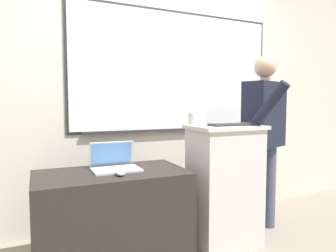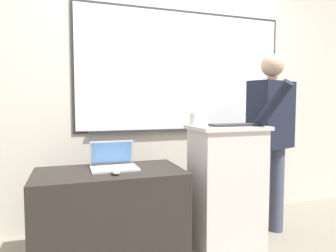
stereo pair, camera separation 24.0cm
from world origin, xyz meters
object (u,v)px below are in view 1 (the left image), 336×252
wireless_keyboard (232,125)px  computer_mouse_by_keyboard (253,123)px  side_desk (112,219)px  laptop (114,162)px  computer_mouse_by_laptop (120,173)px  coffee_mug (194,119)px  lectern_podium (224,185)px  person_presenter (264,131)px

wireless_keyboard → computer_mouse_by_keyboard: bearing=-0.5°
computer_mouse_by_keyboard → side_desk: bearing=175.3°
laptop → computer_mouse_by_laptop: bearing=-93.9°
coffee_mug → wireless_keyboard: bearing=-39.8°
laptop → lectern_podium: bearing=-7.7°
laptop → wireless_keyboard: size_ratio=0.90×
lectern_podium → side_desk: 0.97m
wireless_keyboard → side_desk: bearing=174.4°
lectern_podium → wireless_keyboard: bearing=-65.0°
lectern_podium → wireless_keyboard: wireless_keyboard is taller
wireless_keyboard → coffee_mug: (-0.24, 0.20, 0.04)m
lectern_podium → person_presenter: 0.67m
side_desk → person_presenter: person_presenter is taller
lectern_podium → computer_mouse_by_keyboard: size_ratio=10.19×
lectern_podium → laptop: (-0.92, 0.12, 0.24)m
person_presenter → computer_mouse_by_keyboard: size_ratio=16.40×
person_presenter → laptop: person_presenter is taller
computer_mouse_by_keyboard → wireless_keyboard: bearing=179.5°
lectern_podium → side_desk: size_ratio=0.94×
computer_mouse_by_laptop → coffee_mug: size_ratio=0.69×
wireless_keyboard → lectern_podium: bearing=115.0°
person_presenter → computer_mouse_by_keyboard: 0.30m
laptop → person_presenter: bearing=-1.7°
computer_mouse_by_laptop → laptop: bearing=86.1°
wireless_keyboard → computer_mouse_by_laptop: size_ratio=3.86×
person_presenter → laptop: bearing=158.8°
lectern_podium → computer_mouse_by_laptop: lectern_podium is taller
computer_mouse_by_laptop → computer_mouse_by_keyboard: computer_mouse_by_keyboard is taller
side_desk → computer_mouse_by_laptop: (0.03, -0.14, 0.37)m
wireless_keyboard → computer_mouse_by_keyboard: 0.22m
computer_mouse_by_laptop → computer_mouse_by_keyboard: (1.17, 0.04, 0.31)m
side_desk → laptop: 0.41m
lectern_podium → computer_mouse_by_laptop: bearing=-173.8°
laptop → computer_mouse_by_laptop: size_ratio=3.47×
side_desk → laptop: (0.04, 0.08, 0.40)m
coffee_mug → side_desk: bearing=-172.0°
lectern_podium → side_desk: bearing=177.5°
person_presenter → computer_mouse_by_laptop: bearing=167.8°
lectern_podium → computer_mouse_by_keyboard: bearing=-13.2°
lectern_podium → person_presenter: person_presenter is taller
person_presenter → computer_mouse_by_laptop: (-1.43, -0.18, -0.23)m
wireless_keyboard → computer_mouse_by_keyboard: size_ratio=3.86×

